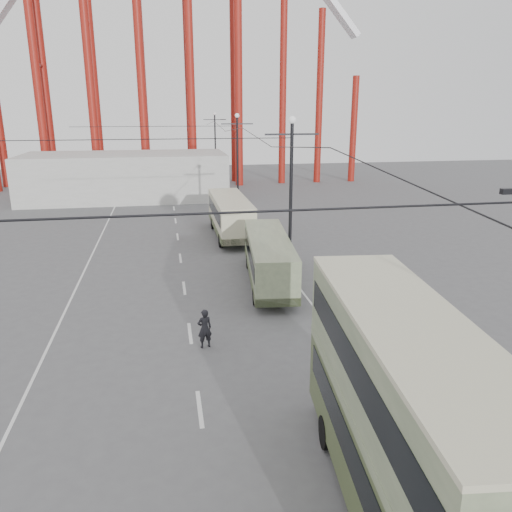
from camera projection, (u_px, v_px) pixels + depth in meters
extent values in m
plane|color=#525255|center=(249.00, 491.00, 13.18)|extent=(160.00, 160.00, 0.00)
cube|color=silver|center=(182.00, 272.00, 30.93)|extent=(0.15, 82.00, 0.01)
cube|color=silver|center=(279.00, 262.00, 32.98)|extent=(0.12, 120.00, 0.01)
cube|color=silver|center=(84.00, 272.00, 30.84)|extent=(0.12, 120.00, 0.01)
cylinder|color=black|center=(291.00, 199.00, 29.86)|extent=(0.20, 0.20, 9.00)
cylinder|color=black|center=(289.00, 267.00, 31.06)|extent=(0.44, 0.44, 0.50)
cube|color=black|center=(292.00, 134.00, 28.78)|extent=(3.20, 0.10, 0.10)
sphere|color=white|center=(292.00, 120.00, 28.56)|extent=(0.44, 0.44, 0.44)
cylinder|color=black|center=(238.00, 163.00, 50.62)|extent=(0.20, 0.20, 9.00)
cylinder|color=black|center=(238.00, 204.00, 51.82)|extent=(0.44, 0.44, 0.50)
cube|color=black|center=(237.00, 124.00, 49.54)|extent=(3.20, 0.10, 0.10)
sphere|color=white|center=(237.00, 116.00, 49.32)|extent=(0.44, 0.44, 0.44)
cylinder|color=black|center=(215.00, 147.00, 71.38)|extent=(0.20, 0.20, 9.00)
cylinder|color=black|center=(216.00, 177.00, 72.58)|extent=(0.44, 0.44, 0.50)
cube|color=black|center=(215.00, 120.00, 70.30)|extent=(3.20, 0.10, 0.10)
sphere|color=white|center=(215.00, 114.00, 70.08)|extent=(0.44, 0.44, 0.44)
cylinder|color=maroon|center=(36.00, 76.00, 58.51)|extent=(1.00, 1.00, 27.00)
cylinder|color=maroon|center=(44.00, 78.00, 62.28)|extent=(1.00, 1.00, 27.00)
cylinder|color=maroon|center=(86.00, 35.00, 58.27)|extent=(1.00, 1.00, 36.00)
cylinder|color=maroon|center=(90.00, 40.00, 62.04)|extent=(1.00, 1.00, 36.00)
cylinder|color=maroon|center=(137.00, 2.00, 61.81)|extent=(1.00, 1.00, 45.00)
cylinder|color=maroon|center=(283.00, 66.00, 64.20)|extent=(0.90, 0.90, 30.00)
cylinder|color=maroon|center=(319.00, 99.00, 66.19)|extent=(0.90, 0.90, 22.00)
cylinder|color=maroon|center=(353.00, 130.00, 68.18)|extent=(0.90, 0.90, 14.00)
cube|color=#ACACA7|center=(126.00, 176.00, 55.79)|extent=(22.00, 10.00, 5.00)
cube|color=#3B4726|center=(398.00, 461.00, 11.87)|extent=(3.52, 10.08, 2.17)
cube|color=black|center=(400.00, 445.00, 11.74)|extent=(3.35, 8.12, 0.89)
cube|color=#687656|center=(402.00, 416.00, 11.52)|extent=(3.54, 10.08, 0.30)
cube|color=#687656|center=(407.00, 369.00, 11.17)|extent=(3.52, 10.08, 2.17)
cube|color=black|center=(407.00, 365.00, 11.15)|extent=(3.50, 9.49, 0.84)
cube|color=beige|center=(412.00, 322.00, 10.85)|extent=(3.54, 10.08, 0.12)
cylinder|color=black|center=(326.00, 432.00, 14.76)|extent=(0.38, 1.01, 0.99)
cylinder|color=black|center=(400.00, 429.00, 14.91)|extent=(0.38, 1.01, 0.99)
cube|color=#687656|center=(269.00, 258.00, 28.46)|extent=(3.25, 9.90, 2.12)
cube|color=black|center=(269.00, 252.00, 28.36)|extent=(3.17, 8.85, 0.84)
cube|color=#3B4726|center=(269.00, 272.00, 28.70)|extent=(3.28, 9.90, 0.44)
cube|color=#687656|center=(269.00, 239.00, 28.14)|extent=(3.27, 9.90, 0.14)
cylinder|color=black|center=(249.00, 262.00, 31.33)|extent=(0.34, 0.90, 0.88)
cylinder|color=black|center=(280.00, 262.00, 31.46)|extent=(0.34, 0.90, 0.88)
cylinder|color=black|center=(255.00, 296.00, 25.75)|extent=(0.34, 0.90, 0.88)
cylinder|color=black|center=(293.00, 295.00, 25.89)|extent=(0.34, 0.90, 0.88)
cube|color=beige|center=(230.00, 215.00, 39.13)|extent=(2.49, 9.93, 2.38)
cube|color=black|center=(230.00, 210.00, 39.01)|extent=(2.53, 8.74, 0.94)
cube|color=#3B4726|center=(230.00, 226.00, 39.39)|extent=(2.52, 9.93, 0.50)
cube|color=beige|center=(230.00, 199.00, 38.77)|extent=(2.51, 9.93, 0.16)
cylinder|color=black|center=(213.00, 224.00, 41.72)|extent=(0.28, 0.99, 0.99)
cylinder|color=black|center=(240.00, 223.00, 42.11)|extent=(0.28, 0.99, 0.99)
cylinder|color=black|center=(220.00, 240.00, 36.47)|extent=(0.28, 0.99, 0.99)
cylinder|color=black|center=(251.00, 239.00, 36.86)|extent=(0.28, 0.99, 0.99)
imported|color=black|center=(205.00, 328.00, 20.90)|extent=(0.70, 0.54, 1.71)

